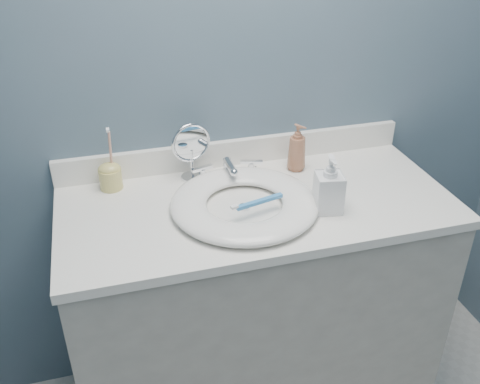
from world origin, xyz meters
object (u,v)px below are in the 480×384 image
object	(u,v)px
soap_bottle_clear	(329,184)
toothbrush_holder	(110,175)
makeup_mirror	(191,149)
soap_bottle_amber	(297,147)

from	to	relation	value
soap_bottle_clear	toothbrush_holder	bearing A→B (deg)	163.41
makeup_mirror	soap_bottle_clear	xyz separation A→B (m)	(0.35, -0.30, -0.02)
soap_bottle_amber	toothbrush_holder	world-z (taller)	toothbrush_holder
soap_bottle_clear	makeup_mirror	bearing A→B (deg)	149.37
soap_bottle_amber	soap_bottle_clear	bearing A→B (deg)	-121.08
soap_bottle_clear	toothbrush_holder	size ratio (longest dim) A/B	0.85
makeup_mirror	soap_bottle_clear	world-z (taller)	makeup_mirror
makeup_mirror	toothbrush_holder	bearing A→B (deg)	166.65
makeup_mirror	soap_bottle_amber	distance (m)	0.36
soap_bottle_amber	toothbrush_holder	size ratio (longest dim) A/B	0.79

